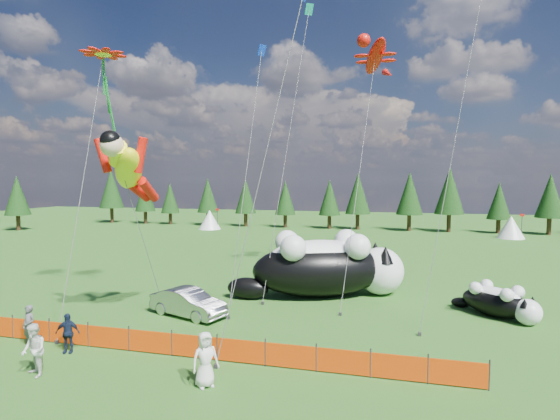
{
  "coord_description": "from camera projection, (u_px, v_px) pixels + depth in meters",
  "views": [
    {
      "loc": [
        7.63,
        -18.84,
        7.24
      ],
      "look_at": [
        1.8,
        4.0,
        5.6
      ],
      "focal_mm": 28.0,
      "sensor_mm": 36.0,
      "label": 1
    }
  ],
  "objects": [
    {
      "name": "ground",
      "position": [
        222.0,
        333.0,
        20.6
      ],
      "size": [
        160.0,
        160.0,
        0.0
      ],
      "primitive_type": "plane",
      "color": "#10390A",
      "rests_on": "ground"
    },
    {
      "name": "safety_fence",
      "position": [
        194.0,
        346.0,
        17.66
      ],
      "size": [
        22.06,
        0.06,
        1.1
      ],
      "color": "#262626",
      "rests_on": "ground"
    },
    {
      "name": "tree_line",
      "position": [
        337.0,
        202.0,
        63.81
      ],
      "size": [
        90.0,
        4.0,
        8.0
      ],
      "primitive_type": null,
      "color": "black",
      "rests_on": "ground"
    },
    {
      "name": "festival_tents",
      "position": [
        418.0,
        225.0,
        56.44
      ],
      "size": [
        50.0,
        3.2,
        2.8
      ],
      "primitive_type": null,
      "color": "white",
      "rests_on": "ground"
    },
    {
      "name": "cat_large",
      "position": [
        327.0,
        266.0,
        27.06
      ],
      "size": [
        10.68,
        6.72,
        4.02
      ],
      "rotation": [
        0.0,
        0.0,
        0.38
      ],
      "color": "black",
      "rests_on": "ground"
    },
    {
      "name": "cat_small",
      "position": [
        499.0,
        302.0,
        22.93
      ],
      "size": [
        4.0,
        3.73,
        1.76
      ],
      "rotation": [
        0.0,
        0.0,
        -0.73
      ],
      "color": "black",
      "rests_on": "ground"
    },
    {
      "name": "car",
      "position": [
        188.0,
        303.0,
        23.15
      ],
      "size": [
        4.65,
        2.85,
        1.45
      ],
      "primitive_type": "imported",
      "rotation": [
        0.0,
        0.0,
        1.25
      ],
      "color": "#AAABAF",
      "rests_on": "ground"
    },
    {
      "name": "spectator_a",
      "position": [
        29.0,
        326.0,
        18.91
      ],
      "size": [
        0.74,
        0.56,
        1.81
      ],
      "primitive_type": "imported",
      "rotation": [
        0.0,
        0.0,
        -0.21
      ],
      "color": "#56565A",
      "rests_on": "ground"
    },
    {
      "name": "spectator_b",
      "position": [
        34.0,
        350.0,
        15.99
      ],
      "size": [
        1.11,
        0.98,
        1.97
      ],
      "primitive_type": "imported",
      "rotation": [
        0.0,
        0.0,
        -0.54
      ],
      "color": "silver",
      "rests_on": "ground"
    },
    {
      "name": "spectator_c",
      "position": [
        67.0,
        333.0,
        18.23
      ],
      "size": [
        1.09,
        0.77,
        1.68
      ],
      "primitive_type": "imported",
      "rotation": [
        0.0,
        0.0,
        0.3
      ],
      "color": "#131D36",
      "rests_on": "ground"
    },
    {
      "name": "spectator_e",
      "position": [
        205.0,
        359.0,
        15.23
      ],
      "size": [
        1.12,
        1.1,
        1.94
      ],
      "primitive_type": "imported",
      "rotation": [
        0.0,
        0.0,
        0.76
      ],
      "color": "silver",
      "rests_on": "ground"
    },
    {
      "name": "superhero_kite",
      "position": [
        129.0,
        169.0,
        21.27
      ],
      "size": [
        5.61,
        5.77,
        9.88
      ],
      "color": "#FFFA0D",
      "rests_on": "ground"
    },
    {
      "name": "gecko_kite",
      "position": [
        375.0,
        57.0,
        30.67
      ],
      "size": [
        4.4,
        12.45,
        18.22
      ],
      "color": "red",
      "rests_on": "ground"
    },
    {
      "name": "flower_kite",
      "position": [
        103.0,
        57.0,
        23.78
      ],
      "size": [
        3.15,
        7.04,
        15.0
      ],
      "color": "red",
      "rests_on": "ground"
    },
    {
      "name": "diamond_kite_a",
      "position": [
        260.0,
        66.0,
        26.59
      ],
      "size": [
        0.68,
        6.01,
        16.22
      ],
      "color": "#0D33CC",
      "rests_on": "ground"
    },
    {
      "name": "diamond_kite_c",
      "position": [
        300.0,
        8.0,
        17.05
      ],
      "size": [
        3.31,
        2.71,
        15.47
      ],
      "color": "#0D33CC",
      "rests_on": "ground"
    },
    {
      "name": "diamond_kite_d",
      "position": [
        307.0,
        24.0,
        29.91
      ],
      "size": [
        1.95,
        7.23,
        20.24
      ],
      "color": "#0EA990",
      "rests_on": "ground"
    }
  ]
}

